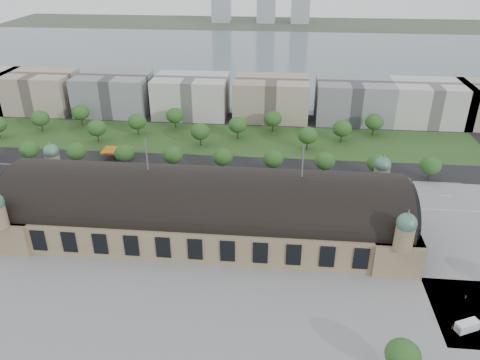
# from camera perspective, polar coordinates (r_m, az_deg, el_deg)

# --- Properties ---
(ground) EXTENTS (900.00, 900.00, 0.00)m
(ground) POSITION_cam_1_polar(r_m,az_deg,el_deg) (179.81, -4.24, -6.36)
(ground) COLOR black
(ground) RESTS_ON ground
(station) EXTENTS (150.00, 48.40, 44.30)m
(station) POSITION_cam_1_polar(r_m,az_deg,el_deg) (174.34, -4.35, -3.55)
(station) COLOR #95825C
(station) RESTS_ON ground
(plaza_south) EXTENTS (190.00, 48.00, 0.12)m
(plaza_south) POSITION_cam_1_polar(r_m,az_deg,el_deg) (144.43, -3.07, -16.26)
(plaza_south) COLOR gray
(plaza_south) RESTS_ON ground
(road_slab) EXTENTS (260.00, 26.00, 0.10)m
(road_slab) POSITION_cam_1_polar(r_m,az_deg,el_deg) (215.55, -7.87, -0.45)
(road_slab) COLOR black
(road_slab) RESTS_ON ground
(grass_belt) EXTENTS (300.00, 45.00, 0.10)m
(grass_belt) POSITION_cam_1_polar(r_m,az_deg,el_deg) (263.48, -4.23, 5.05)
(grass_belt) COLOR #294B1E
(grass_belt) RESTS_ON ground
(petrol_station) EXTENTS (14.00, 13.00, 5.05)m
(petrol_station) POSITION_cam_1_polar(r_m,az_deg,el_deg) (247.17, -14.24, 3.45)
(petrol_station) COLOR orange
(petrol_station) RESTS_ON ground
(lake) EXTENTS (700.00, 320.00, 0.08)m
(lake) POSITION_cam_1_polar(r_m,az_deg,el_deg) (457.09, 1.94, 14.72)
(lake) COLOR slate
(lake) RESTS_ON ground
(far_shore) EXTENTS (700.00, 120.00, 0.14)m
(far_shore) POSITION_cam_1_polar(r_m,az_deg,el_deg) (653.49, 3.13, 18.52)
(far_shore) COLOR #44513D
(far_shore) RESTS_ON ground
(office_1) EXTENTS (45.00, 32.00, 24.00)m
(office_1) POSITION_cam_1_polar(r_m,az_deg,el_deg) (333.09, -23.35, 9.88)
(office_1) COLOR tan
(office_1) RESTS_ON ground
(office_2) EXTENTS (45.00, 32.00, 24.00)m
(office_2) POSITION_cam_1_polar(r_m,az_deg,el_deg) (312.60, -15.12, 10.13)
(office_2) COLOR gray
(office_2) RESTS_ON ground
(office_3) EXTENTS (45.00, 32.00, 24.00)m
(office_3) POSITION_cam_1_polar(r_m,az_deg,el_deg) (299.16, -5.95, 10.16)
(office_3) COLOR beige
(office_3) RESTS_ON ground
(office_4) EXTENTS (45.00, 32.00, 24.00)m
(office_4) POSITION_cam_1_polar(r_m,az_deg,el_deg) (293.72, 3.82, 9.92)
(office_4) COLOR tan
(office_4) RESTS_ON ground
(office_5) EXTENTS (45.00, 32.00, 24.00)m
(office_5) POSITION_cam_1_polar(r_m,az_deg,el_deg) (296.72, 13.64, 9.40)
(office_5) COLOR gray
(office_5) RESTS_ON ground
(office_6) EXTENTS (45.00, 32.00, 24.00)m
(office_6) POSITION_cam_1_polar(r_m,az_deg,el_deg) (306.46, 22.08, 8.73)
(office_6) COLOR beige
(office_6) RESTS_ON ground
(tree_row_1) EXTENTS (9.60, 9.60, 11.52)m
(tree_row_1) POSITION_cam_1_polar(r_m,az_deg,el_deg) (252.55, -24.31, 3.42)
(tree_row_1) COLOR #2D2116
(tree_row_1) RESTS_ON ground
(tree_row_2) EXTENTS (9.60, 9.60, 11.52)m
(tree_row_2) POSITION_cam_1_polar(r_m,az_deg,el_deg) (241.75, -19.33, 3.32)
(tree_row_2) COLOR #2D2116
(tree_row_2) RESTS_ON ground
(tree_row_3) EXTENTS (9.60, 9.60, 11.52)m
(tree_row_3) POSITION_cam_1_polar(r_m,az_deg,el_deg) (232.92, -13.93, 3.19)
(tree_row_3) COLOR #2D2116
(tree_row_3) RESTS_ON ground
(tree_row_4) EXTENTS (9.60, 9.60, 11.52)m
(tree_row_4) POSITION_cam_1_polar(r_m,az_deg,el_deg) (226.31, -8.16, 3.02)
(tree_row_4) COLOR #2D2116
(tree_row_4) RESTS_ON ground
(tree_row_5) EXTENTS (9.60, 9.60, 11.52)m
(tree_row_5) POSITION_cam_1_polar(r_m,az_deg,el_deg) (222.11, -2.12, 2.81)
(tree_row_5) COLOR #2D2116
(tree_row_5) RESTS_ON ground
(tree_row_6) EXTENTS (9.60, 9.60, 11.52)m
(tree_row_6) POSITION_cam_1_polar(r_m,az_deg,el_deg) (220.46, 4.09, 2.56)
(tree_row_6) COLOR #2D2116
(tree_row_6) RESTS_ON ground
(tree_row_7) EXTENTS (9.60, 9.60, 11.52)m
(tree_row_7) POSITION_cam_1_polar(r_m,az_deg,el_deg) (221.41, 10.31, 2.28)
(tree_row_7) COLOR #2D2116
(tree_row_7) RESTS_ON ground
(tree_row_8) EXTENTS (9.60, 9.60, 11.52)m
(tree_row_8) POSITION_cam_1_polar(r_m,az_deg,el_deg) (224.93, 16.40, 1.98)
(tree_row_8) COLOR #2D2116
(tree_row_8) RESTS_ON ground
(tree_row_9) EXTENTS (9.60, 9.60, 11.52)m
(tree_row_9) POSITION_cam_1_polar(r_m,az_deg,el_deg) (230.90, 22.24, 1.67)
(tree_row_9) COLOR #2D2116
(tree_row_9) RESTS_ON ground
(tree_belt_1) EXTENTS (10.40, 10.40, 12.48)m
(tree_belt_1) POSITION_cam_1_polar(r_m,az_deg,el_deg) (293.56, -23.19, 6.93)
(tree_belt_1) COLOR #2D2116
(tree_belt_1) RESTS_ON ground
(tree_belt_2) EXTENTS (10.40, 10.40, 12.48)m
(tree_belt_2) POSITION_cam_1_polar(r_m,az_deg,el_deg) (295.38, -18.88, 7.80)
(tree_belt_2) COLOR #2D2116
(tree_belt_2) RESTS_ON ground
(tree_belt_3) EXTENTS (10.40, 10.40, 12.48)m
(tree_belt_3) POSITION_cam_1_polar(r_m,az_deg,el_deg) (267.29, -17.07, 6.08)
(tree_belt_3) COLOR #2D2116
(tree_belt_3) RESTS_ON ground
(tree_belt_4) EXTENTS (10.40, 10.40, 12.48)m
(tree_belt_4) POSITION_cam_1_polar(r_m,az_deg,el_deg) (271.42, -12.43, 6.98)
(tree_belt_4) COLOR #2D2116
(tree_belt_4) RESTS_ON ground
(tree_belt_5) EXTENTS (10.40, 10.40, 12.48)m
(tree_belt_5) POSITION_cam_1_polar(r_m,az_deg,el_deg) (277.31, -7.94, 7.80)
(tree_belt_5) COLOR #2D2116
(tree_belt_5) RESTS_ON ground
(tree_belt_6) EXTENTS (10.40, 10.40, 12.48)m
(tree_belt_6) POSITION_cam_1_polar(r_m,az_deg,el_deg) (251.53, -4.88, 5.90)
(tree_belt_6) COLOR #2D2116
(tree_belt_6) RESTS_ON ground
(tree_belt_7) EXTENTS (10.40, 10.40, 12.48)m
(tree_belt_7) POSITION_cam_1_polar(r_m,az_deg,el_deg) (260.10, -0.28, 6.73)
(tree_belt_7) COLOR #2D2116
(tree_belt_7) RESTS_ON ground
(tree_belt_8) EXTENTS (10.40, 10.40, 12.48)m
(tree_belt_8) POSITION_cam_1_polar(r_m,az_deg,el_deg) (270.28, 4.02, 7.47)
(tree_belt_8) COLOR #2D2116
(tree_belt_8) RESTS_ON ground
(tree_belt_9) EXTENTS (10.40, 10.40, 12.48)m
(tree_belt_9) POSITION_cam_1_polar(r_m,az_deg,el_deg) (248.16, 8.25, 5.40)
(tree_belt_9) COLOR #2D2116
(tree_belt_9) RESTS_ON ground
(tree_belt_10) EXTENTS (10.40, 10.40, 12.48)m
(tree_belt_10) POSITION_cam_1_polar(r_m,az_deg,el_deg) (261.03, 12.35, 6.16)
(tree_belt_10) COLOR #2D2116
(tree_belt_10) RESTS_ON ground
(tree_belt_11) EXTENTS (10.40, 10.40, 12.48)m
(tree_belt_11) POSITION_cam_1_polar(r_m,az_deg,el_deg) (275.14, 16.05, 6.82)
(tree_belt_11) COLOR #2D2116
(tree_belt_11) RESTS_ON ground
(tree_plaza_s) EXTENTS (9.00, 9.00, 10.64)m
(tree_plaza_s) POSITION_cam_1_polar(r_m,az_deg,el_deg) (131.44, 19.25, -19.50)
(tree_plaza_s) COLOR #2D2116
(tree_plaza_s) RESTS_ON ground
(traffic_car_1) EXTENTS (4.03, 1.81, 1.28)m
(traffic_car_1) POSITION_cam_1_polar(r_m,az_deg,el_deg) (241.27, -24.22, 0.57)
(traffic_car_1) COLOR gray
(traffic_car_1) RESTS_ON ground
(traffic_car_2) EXTENTS (6.14, 3.36, 1.63)m
(traffic_car_2) POSITION_cam_1_polar(r_m,az_deg,el_deg) (223.37, -20.33, -0.74)
(traffic_car_2) COLOR black
(traffic_car_2) RESTS_ON ground
(traffic_car_3) EXTENTS (5.51, 2.81, 1.53)m
(traffic_car_3) POSITION_cam_1_polar(r_m,az_deg,el_deg) (227.77, -10.60, 1.13)
(traffic_car_3) COLOR maroon
(traffic_car_3) RESTS_ON ground
(traffic_car_4) EXTENTS (4.25, 2.13, 1.39)m
(traffic_car_4) POSITION_cam_1_polar(r_m,az_deg,el_deg) (203.13, 3.31, -1.83)
(traffic_car_4) COLOR #191A46
(traffic_car_4) RESTS_ON ground
(traffic_car_5) EXTENTS (4.86, 1.75, 1.59)m
(traffic_car_5) POSITION_cam_1_polar(r_m,az_deg,el_deg) (216.68, 5.71, 0.08)
(traffic_car_5) COLOR #5B5D63
(traffic_car_5) RESTS_ON ground
(traffic_car_6) EXTENTS (5.18, 2.65, 1.40)m
(traffic_car_6) POSITION_cam_1_polar(r_m,az_deg,el_deg) (214.01, 18.33, -1.69)
(traffic_car_6) COLOR silver
(traffic_car_6) RESTS_ON ground
(parked_car_0) EXTENTS (4.23, 3.85, 1.40)m
(parked_car_0) POSITION_cam_1_polar(r_m,az_deg,el_deg) (224.65, -23.42, -1.20)
(parked_car_0) COLOR black
(parked_car_0) RESTS_ON ground
(parked_car_1) EXTENTS (5.60, 4.86, 1.43)m
(parked_car_1) POSITION_cam_1_polar(r_m,az_deg,el_deg) (212.66, -16.24, -1.55)
(parked_car_1) COLOR maroon
(parked_car_1) RESTS_ON ground
(parked_car_2) EXTENTS (5.58, 4.19, 1.50)m
(parked_car_2) POSITION_cam_1_polar(r_m,az_deg,el_deg) (212.52, -18.12, -1.85)
(parked_car_2) COLOR #191740
(parked_car_2) RESTS_ON ground
(parked_car_3) EXTENTS (4.37, 3.88, 1.43)m
(parked_car_3) POSITION_cam_1_polar(r_m,az_deg,el_deg) (214.15, -17.77, -1.57)
(parked_car_3) COLOR #5A5F62
(parked_car_3) RESTS_ON ground
(parked_car_4) EXTENTS (4.23, 3.59, 1.37)m
(parked_car_4) POSITION_cam_1_polar(r_m,az_deg,el_deg) (216.12, -18.51, -1.42)
(parked_car_4) COLOR silver
(parked_car_4) RESTS_ON ground
(parked_car_5) EXTENTS (5.45, 4.13, 1.37)m
(parked_car_5) POSITION_cam_1_polar(r_m,az_deg,el_deg) (202.41, -8.33, -2.22)
(parked_car_5) COLOR gray
(parked_car_5) RESTS_ON ground
(parked_car_6) EXTENTS (5.47, 3.83, 1.47)m
(parked_car_6) POSITION_cam_1_polar(r_m,az_deg,el_deg) (207.27, -15.03, -2.16)
(parked_car_6) COLOR black
(parked_car_6) RESTS_ON ground
(bus_west) EXTENTS (11.43, 3.34, 3.15)m
(bus_west) POSITION_cam_1_polar(r_m,az_deg,el_deg) (202.74, -4.86, -1.67)
(bus_west) COLOR red
(bus_west) RESTS_ON ground
(bus_mid) EXTENTS (12.73, 3.57, 3.51)m
(bus_mid) POSITION_cam_1_polar(r_m,az_deg,el_deg) (203.65, -0.98, -1.37)
(bus_mid) COLOR silver
(bus_mid) RESTS_ON ground
(bus_east) EXTENTS (11.28, 2.87, 3.13)m
(bus_east) POSITION_cam_1_polar(r_m,az_deg,el_deg) (200.18, 1.74, -1.98)
(bus_east) COLOR silver
(bus_east) RESTS_ON ground
(van_east) EXTENTS (7.39, 5.38, 2.98)m
(van_east) POSITION_cam_1_polar(r_m,az_deg,el_deg) (153.43, 25.86, -15.78)
(van_east) COLOR white
(van_east) RESTS_ON ground
(pedestrian_1) EXTENTS (0.52, 0.69, 1.72)m
(pedestrian_1) POSITION_cam_1_polar(r_m,az_deg,el_deg) (152.42, 24.45, -16.04)
(pedestrian_1) COLOR gray
(pedestrian_1) RESTS_ON ground
(pedestrian_2) EXTENTS (0.50, 0.80, 1.59)m
(pedestrian_2) POSITION_cam_1_polar(r_m,az_deg,el_deg) (164.99, 25.82, -12.68)
(pedestrian_2) COLOR gray
(pedestrian_2) RESTS_ON ground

